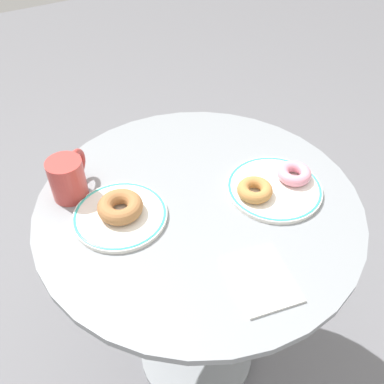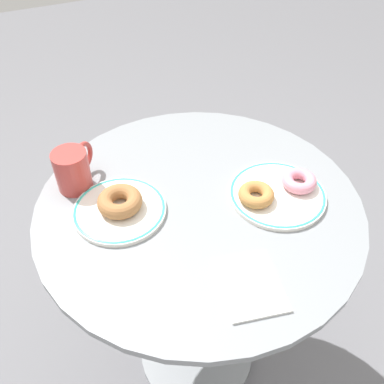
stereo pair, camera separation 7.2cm
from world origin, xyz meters
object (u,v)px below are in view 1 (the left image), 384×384
Objects in this scene: cafe_table at (198,262)px; coffee_mug at (68,178)px; paper_napkin at (262,279)px; plate_left at (120,215)px; donut_pink_frosted at (294,174)px; plate_right at (274,188)px; donut_cinnamon at (120,207)px; donut_old_fashioned at (255,190)px.

coffee_mug is (-0.24, 0.17, 0.27)m from cafe_table.
paper_napkin is 0.48m from coffee_mug.
plate_left is 0.15m from coffee_mug.
plate_right is at bearing -178.89° from donut_pink_frosted.
donut_cinnamon is 0.14m from coffee_mug.
donut_old_fashioned is at bearing 57.48° from paper_napkin.
coffee_mug reaches higher than donut_cinnamon.
cafe_table is 0.34m from donut_pink_frosted.
plate_right is 0.47m from coffee_mug.
donut_old_fashioned is 0.77× the size of coffee_mug.
plate_left reaches higher than cafe_table.
plate_left is at bearing 165.05° from cafe_table.
coffee_mug is at bearing 117.95° from plate_left.
donut_cinnamon reaches higher than paper_napkin.
plate_right is (0.34, -0.10, 0.00)m from plate_left.
coffee_mug is (-0.07, 0.12, 0.04)m from plate_left.
coffee_mug is at bearing 119.74° from donut_cinnamon.
donut_cinnamon is at bearing 163.22° from plate_right.
paper_napkin is at bearing -59.86° from plate_left.
paper_napkin is (0.17, -0.29, -0.00)m from plate_left.
plate_left is at bearing 163.73° from plate_right.
paper_napkin is at bearing -60.62° from donut_cinnamon.
cafe_table is at bearing 166.86° from donut_pink_frosted.
coffee_mug is at bearing 147.82° from donut_old_fashioned.
donut_old_fashioned is 0.57× the size of paper_napkin.
coffee_mug is (-0.35, 0.22, 0.02)m from donut_old_fashioned.
plate_right reaches higher than paper_napkin.
donut_pink_frosted is 1.00× the size of donut_old_fashioned.
paper_napkin is (-0.01, -0.24, 0.23)m from cafe_table.
donut_cinnamon reaches higher than cafe_table.
donut_pink_frosted is (0.06, 0.00, 0.02)m from plate_right.
donut_pink_frosted is (0.23, -0.05, 0.25)m from cafe_table.
donut_old_fashioned is (0.29, -0.10, 0.02)m from plate_left.
paper_napkin is at bearing -141.21° from donut_pink_frosted.
donut_cinnamon is at bearing 165.65° from donut_pink_frosted.
plate_left is 1.47× the size of paper_napkin.
plate_left is 0.33m from paper_napkin.
donut_old_fashioned is 0.42m from coffee_mug.
donut_cinnamon reaches higher than donut_pink_frosted.
plate_left is 0.02m from donut_cinnamon.
donut_old_fashioned is (-0.11, 0.00, 0.00)m from donut_pink_frosted.
donut_old_fashioned is (0.28, -0.10, -0.00)m from donut_cinnamon.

